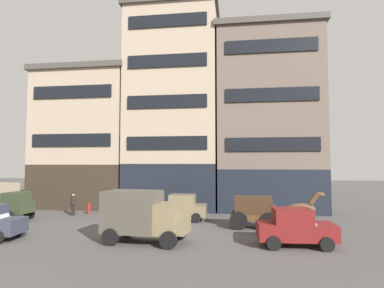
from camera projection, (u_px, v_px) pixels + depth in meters
ground_plane at (142, 232)px, 18.50m from camera, size 120.00×120.00×0.00m
building_far_left at (85, 137)px, 29.65m from camera, size 9.07×5.56×12.92m
building_center_left at (173, 107)px, 28.68m from camera, size 8.58×5.56×18.41m
building_center_right at (268, 118)px, 27.46m from camera, size 9.26×5.56×16.04m
cargo_wagon at (254, 210)px, 19.56m from camera, size 2.96×1.62×1.98m
draft_horse at (303, 209)px, 19.17m from camera, size 2.35×0.67×2.30m
delivery_truck_near at (143, 214)px, 16.09m from camera, size 4.50×2.49×2.62m
delivery_truck_far at (0, 200)px, 22.34m from camera, size 4.49×2.48×2.62m
sedan_dark at (295, 227)px, 15.30m from camera, size 3.77×2.00×1.83m
sedan_light at (181, 207)px, 22.26m from camera, size 3.73×1.91×1.83m
pedestrian_officer at (73, 203)px, 24.33m from camera, size 0.49×0.49×1.79m
fire_hydrant_curbside at (89, 208)px, 25.10m from camera, size 0.24×0.24×0.83m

